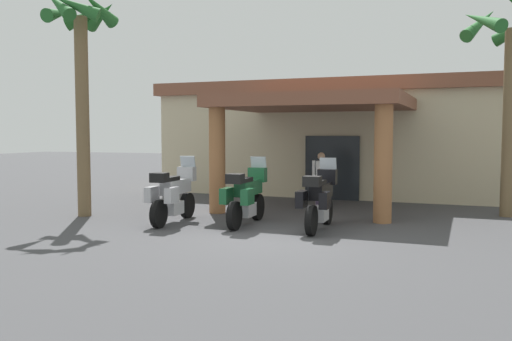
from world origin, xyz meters
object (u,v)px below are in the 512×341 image
at_px(palm_tree_near_portico, 511,54).
at_px(motel_building, 353,137).
at_px(motorcycle_green, 246,196).
at_px(pedestrian, 321,176).
at_px(palm_tree_roadside, 81,53).
at_px(motorcycle_silver, 173,195).
at_px(motorcycle_black, 320,199).

bearing_deg(palm_tree_near_portico, motel_building, 132.07).
relative_size(motorcycle_green, pedestrian, 1.36).
bearing_deg(motorcycle_green, pedestrian, -15.02).
bearing_deg(palm_tree_roadside, motel_building, 58.24).
relative_size(motorcycle_silver, pedestrian, 1.36).
height_order(motorcycle_green, pedestrian, pedestrian).
bearing_deg(motorcycle_green, motel_building, -6.03).
relative_size(motorcycle_black, pedestrian, 1.36).
bearing_deg(pedestrian, motorcycle_black, -8.46).
bearing_deg(motorcycle_green, motorcycle_silver, 100.31).
bearing_deg(pedestrian, motel_building, 158.98).
bearing_deg(motorcycle_silver, pedestrian, -37.30).
height_order(motel_building, motorcycle_green, motel_building).
relative_size(motel_building, motorcycle_black, 6.17).
relative_size(motel_building, motorcycle_silver, 6.17).
relative_size(motorcycle_silver, palm_tree_near_portico, 0.38).
xyz_separation_m(motorcycle_silver, motorcycle_black, (3.59, 0.25, 0.00)).
bearing_deg(motorcycle_black, palm_tree_roadside, 91.00).
distance_m(motel_building, palm_tree_near_portico, 7.68).
bearing_deg(motorcycle_black, pedestrian, 12.59).
relative_size(motorcycle_black, palm_tree_near_portico, 0.38).
bearing_deg(motel_building, palm_tree_near_portico, -45.86).
distance_m(motorcycle_green, palm_tree_roadside, 5.77).
xyz_separation_m(motorcycle_green, motorcycle_black, (1.79, -0.05, 0.00)).
distance_m(motel_building, motorcycle_black, 9.13).
distance_m(motorcycle_green, motorcycle_black, 1.79).
height_order(motel_building, motorcycle_silver, motel_building).
relative_size(palm_tree_roadside, palm_tree_near_portico, 1.00).
distance_m(motel_building, palm_tree_roadside, 10.88).
bearing_deg(palm_tree_roadside, motorcycle_silver, -4.22).
height_order(motorcycle_black, pedestrian, pedestrian).
bearing_deg(motorcycle_black, palm_tree_near_portico, -49.37).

